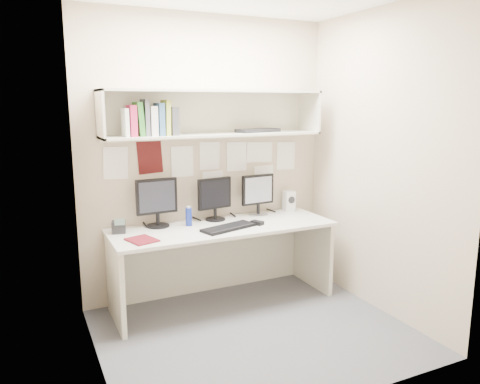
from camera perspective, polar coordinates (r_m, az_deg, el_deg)
name	(u,v)px	position (r m, az deg, el deg)	size (l,w,h in m)	color
floor	(255,332)	(3.92, 1.88, -16.74)	(2.40, 2.00, 0.01)	#4B4B50
wall_back	(207,158)	(4.41, -3.99, 4.16)	(2.40, 0.02, 2.60)	#B9A78D
wall_front	(338,196)	(2.67, 11.92, -0.49)	(2.40, 0.02, 2.60)	#B9A78D
wall_left	(90,184)	(3.15, -17.78, 0.93)	(0.02, 2.00, 2.60)	#B9A78D
wall_right	(381,163)	(4.19, 16.76, 3.37)	(0.02, 2.00, 2.60)	#B9A78D
desk	(223,264)	(4.31, -2.09, -8.77)	(2.00, 0.70, 0.73)	beige
overhead_hutch	(213,113)	(4.25, -3.36, 9.59)	(2.00, 0.38, 0.40)	beige
pinned_papers	(208,163)	(4.41, -3.95, 3.51)	(1.92, 0.01, 0.48)	white
monitor_left	(157,200)	(4.18, -10.10, -1.00)	(0.37, 0.20, 0.43)	black
monitor_center	(215,197)	(4.35, -3.10, -0.58)	(0.34, 0.19, 0.40)	black
monitor_right	(258,193)	(4.54, 2.19, -0.09)	(0.34, 0.19, 0.40)	#A5A5AA
keyboard	(229,228)	(4.08, -1.40, -4.36)	(0.50, 0.18, 0.02)	black
mouse	(257,223)	(4.22, 2.09, -3.77)	(0.07, 0.11, 0.03)	black
speaker	(289,201)	(4.75, 5.97, -1.10)	(0.11, 0.11, 0.20)	silver
blue_bottle	(189,217)	(4.19, -6.27, -2.99)	(0.06, 0.06, 0.18)	navy
maroon_notebook	(142,240)	(3.82, -11.87, -5.75)	(0.20, 0.24, 0.01)	#5C0F17
desk_phone	(119,227)	(4.08, -14.56, -4.13)	(0.13, 0.12, 0.14)	black
book_stack	(151,120)	(3.99, -10.85, 8.63)	(0.45, 0.19, 0.30)	white
hutch_tray	(258,130)	(4.41, 2.21, 7.51)	(0.43, 0.16, 0.03)	black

